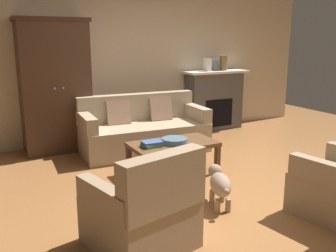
# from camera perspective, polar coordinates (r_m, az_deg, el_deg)

# --- Properties ---
(ground_plane) EXTENTS (9.60, 9.60, 0.00)m
(ground_plane) POSITION_cam_1_polar(r_m,az_deg,el_deg) (4.64, 6.97, -8.53)
(ground_plane) COLOR #9E6638
(back_wall) EXTENTS (7.20, 0.10, 2.80)m
(back_wall) POSITION_cam_1_polar(r_m,az_deg,el_deg) (6.57, -5.46, 10.52)
(back_wall) COLOR beige
(back_wall) RESTS_ON ground
(fireplace) EXTENTS (1.26, 0.48, 1.12)m
(fireplace) POSITION_cam_1_polar(r_m,az_deg,el_deg) (7.17, 7.06, 4.03)
(fireplace) COLOR #4C4947
(fireplace) RESTS_ON ground
(armoire) EXTENTS (1.06, 0.57, 2.01)m
(armoire) POSITION_cam_1_polar(r_m,az_deg,el_deg) (5.89, -16.92, 5.85)
(armoire) COLOR #472D1E
(armoire) RESTS_ON ground
(couch) EXTENTS (1.96, 0.95, 0.86)m
(couch) POSITION_cam_1_polar(r_m,az_deg,el_deg) (5.75, -3.82, -0.77)
(couch) COLOR tan
(couch) RESTS_ON ground
(coffee_table) EXTENTS (1.10, 0.60, 0.42)m
(coffee_table) POSITION_cam_1_polar(r_m,az_deg,el_deg) (4.76, 0.79, -3.16)
(coffee_table) COLOR brown
(coffee_table) RESTS_ON ground
(fruit_bowl) EXTENTS (0.33, 0.33, 0.07)m
(fruit_bowl) POSITION_cam_1_polar(r_m,az_deg,el_deg) (4.70, 1.01, -2.26)
(fruit_bowl) COLOR slate
(fruit_bowl) RESTS_ON coffee_table
(book_stack) EXTENTS (0.26, 0.19, 0.07)m
(book_stack) POSITION_cam_1_polar(r_m,az_deg,el_deg) (4.56, -2.47, -2.78)
(book_stack) COLOR #427A4C
(book_stack) RESTS_ON coffee_table
(mantel_vase_cream) EXTENTS (0.15, 0.15, 0.22)m
(mantel_vase_cream) POSITION_cam_1_polar(r_m,az_deg,el_deg) (6.98, 6.06, 9.29)
(mantel_vase_cream) COLOR beige
(mantel_vase_cream) RESTS_ON fireplace
(mantel_vase_slate) EXTENTS (0.12, 0.12, 0.20)m
(mantel_vase_slate) POSITION_cam_1_polar(r_m,az_deg,el_deg) (7.08, 7.29, 9.22)
(mantel_vase_slate) COLOR #565B66
(mantel_vase_slate) RESTS_ON fireplace
(mantel_vase_bronze) EXTENTS (0.15, 0.15, 0.28)m
(mantel_vase_bronze) POSITION_cam_1_polar(r_m,az_deg,el_deg) (7.18, 8.50, 9.56)
(mantel_vase_bronze) COLOR olive
(mantel_vase_bronze) RESTS_ON fireplace
(armchair_near_left) EXTENTS (0.92, 0.92, 0.88)m
(armchair_near_left) POSITION_cam_1_polar(r_m,az_deg,el_deg) (3.17, -3.80, -13.02)
(armchair_near_left) COLOR #997F60
(armchair_near_left) RESTS_ON ground
(dog) EXTENTS (0.33, 0.54, 0.39)m
(dog) POSITION_cam_1_polar(r_m,az_deg,el_deg) (3.94, 7.92, -8.76)
(dog) COLOR gray
(dog) RESTS_ON ground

